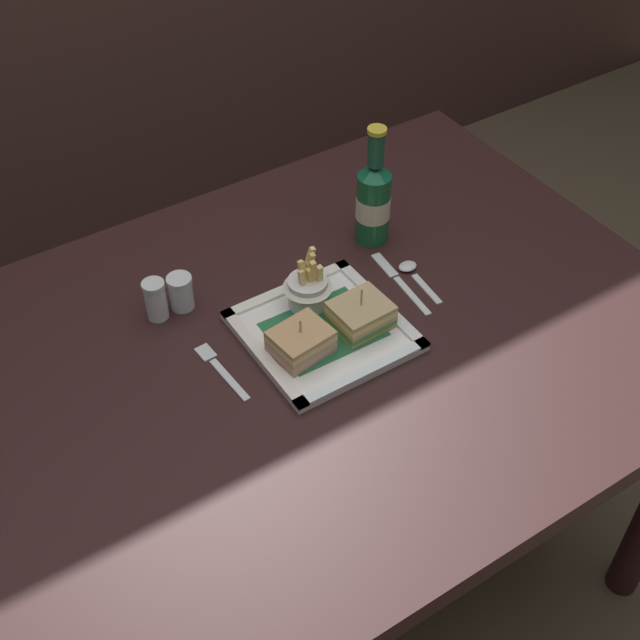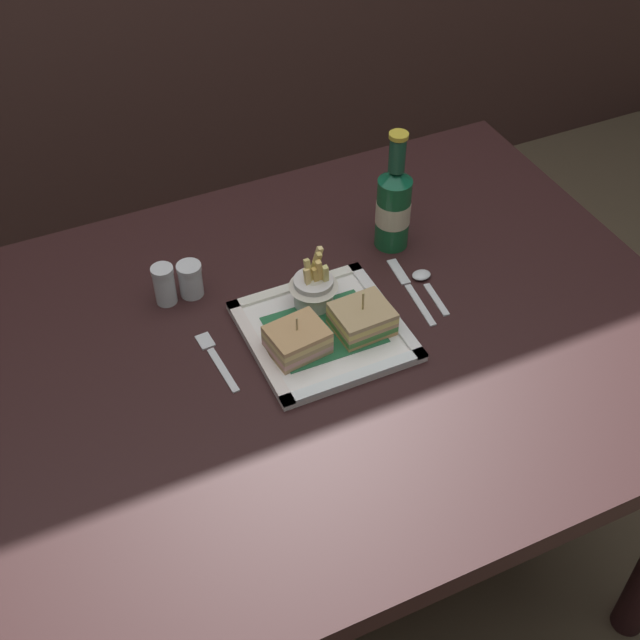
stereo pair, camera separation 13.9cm
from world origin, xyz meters
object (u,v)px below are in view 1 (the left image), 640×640
object	(u,v)px
salt_shaker	(156,302)
pepper_shaker	(181,294)
knife	(398,280)
dining_table	(317,379)
fork	(219,368)
sandwich_half_left	(301,342)
spoon	(412,271)
sandwich_half_right	(361,315)
beer_bottle	(373,200)
square_plate	(323,331)
fries_cup	(308,287)

from	to	relation	value
salt_shaker	pepper_shaker	distance (m)	0.05
knife	dining_table	bearing A→B (deg)	-166.80
dining_table	fork	xyz separation A→B (m)	(-0.17, 0.03, 0.10)
fork	pepper_shaker	bearing A→B (deg)	84.35
dining_table	sandwich_half_left	size ratio (longest dim) A/B	12.72
dining_table	spoon	world-z (taller)	spoon
sandwich_half_right	dining_table	bearing A→B (deg)	167.54
beer_bottle	spoon	bearing A→B (deg)	-89.11
square_plate	knife	size ratio (longest dim) A/B	1.42
sandwich_half_right	pepper_shaker	distance (m)	0.31
sandwich_half_left	spoon	size ratio (longest dim) A/B	0.86
salt_shaker	beer_bottle	bearing A→B (deg)	-3.10
dining_table	pepper_shaker	distance (m)	0.28
sandwich_half_right	fork	world-z (taller)	sandwich_half_right
beer_bottle	sandwich_half_right	bearing A→B (deg)	-129.77
beer_bottle	fork	bearing A→B (deg)	-160.63
sandwich_half_left	spoon	bearing A→B (deg)	13.47
fork	beer_bottle	bearing A→B (deg)	19.37
spoon	pepper_shaker	xyz separation A→B (m)	(-0.39, 0.15, 0.02)
dining_table	beer_bottle	distance (m)	0.35
fries_cup	spoon	distance (m)	0.21
sandwich_half_left	square_plate	bearing A→B (deg)	21.88
dining_table	fries_cup	bearing A→B (deg)	68.07
dining_table	beer_bottle	world-z (taller)	beer_bottle
fork	knife	world-z (taller)	same
salt_shaker	fork	bearing A→B (deg)	-79.60
square_plate	sandwich_half_right	bearing A→B (deg)	-21.88
dining_table	square_plate	size ratio (longest dim) A/B	5.00
sandwich_half_left	sandwich_half_right	world-z (taller)	sandwich_half_right
salt_shaker	square_plate	bearing A→B (deg)	-41.50
fork	spoon	xyz separation A→B (m)	(0.41, 0.02, 0.00)
sandwich_half_left	knife	size ratio (longest dim) A/B	0.56
sandwich_half_left	pepper_shaker	size ratio (longest dim) A/B	1.54
spoon	pepper_shaker	distance (m)	0.42
spoon	salt_shaker	world-z (taller)	salt_shaker
dining_table	spoon	xyz separation A→B (m)	(0.24, 0.05, 0.10)
beer_bottle	pepper_shaker	distance (m)	0.39
salt_shaker	fries_cup	bearing A→B (deg)	-28.47
square_plate	salt_shaker	distance (m)	0.29
salt_shaker	knife	bearing A→B (deg)	-20.38
beer_bottle	knife	bearing A→B (deg)	-103.93
spoon	pepper_shaker	size ratio (longest dim) A/B	1.79
dining_table	salt_shaker	xyz separation A→B (m)	(-0.20, 0.20, 0.13)
fries_cup	spoon	world-z (taller)	fries_cup
sandwich_half_left	spoon	world-z (taller)	sandwich_half_left
square_plate	pepper_shaker	world-z (taller)	pepper_shaker
square_plate	sandwich_half_left	distance (m)	0.07
knife	salt_shaker	xyz separation A→B (m)	(-0.40, 0.15, 0.03)
knife	spoon	xyz separation A→B (m)	(0.03, 0.00, 0.00)
knife	pepper_shaker	bearing A→B (deg)	157.20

